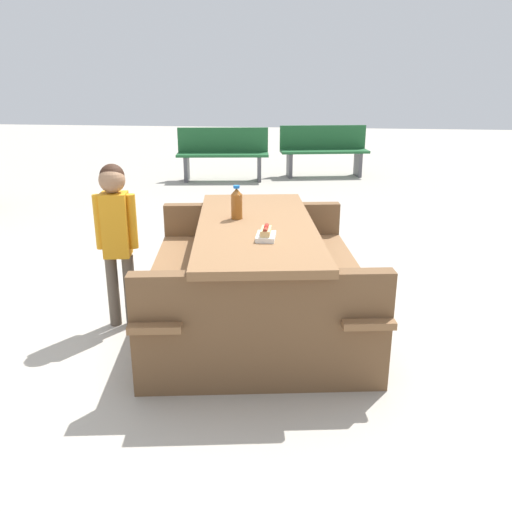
{
  "coord_description": "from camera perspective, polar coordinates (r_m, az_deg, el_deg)",
  "views": [
    {
      "loc": [
        3.36,
        0.4,
        1.67
      ],
      "look_at": [
        0.0,
        0.0,
        0.52
      ],
      "focal_mm": 37.52,
      "sensor_mm": 36.0,
      "label": 1
    }
  ],
  "objects": [
    {
      "name": "ground_plane",
      "position": [
        3.77,
        0.0,
        -7.57
      ],
      "size": [
        30.0,
        30.0,
        0.0
      ],
      "primitive_type": "plane",
      "color": "#ADA599",
      "rests_on": "ground"
    },
    {
      "name": "picnic_table",
      "position": [
        3.6,
        0.0,
        -1.21
      ],
      "size": [
        2.0,
        1.67,
        0.75
      ],
      "color": "brown",
      "rests_on": "ground"
    },
    {
      "name": "soda_bottle",
      "position": [
        3.6,
        -2.07,
        5.61
      ],
      "size": [
        0.08,
        0.08,
        0.23
      ],
      "color": "brown",
      "rests_on": "picnic_table"
    },
    {
      "name": "hotdog_tray",
      "position": [
        3.16,
        1.06,
        2.36
      ],
      "size": [
        0.18,
        0.11,
        0.08
      ],
      "color": "white",
      "rests_on": "picnic_table"
    },
    {
      "name": "child_in_coat",
      "position": [
        3.68,
        -14.71,
        3.18
      ],
      "size": [
        0.19,
        0.28,
        1.13
      ],
      "color": "brown",
      "rests_on": "ground"
    },
    {
      "name": "park_bench_near",
      "position": [
        9.47,
        7.22,
        11.18
      ],
      "size": [
        0.68,
        1.55,
        0.85
      ],
      "color": "#1E592D",
      "rests_on": "ground"
    },
    {
      "name": "park_bench_far",
      "position": [
        9.02,
        -3.55,
        10.91
      ],
      "size": [
        0.6,
        1.54,
        0.85
      ],
      "color": "#1E592D",
      "rests_on": "ground"
    }
  ]
}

